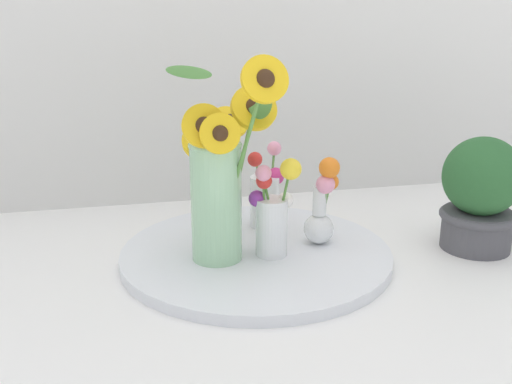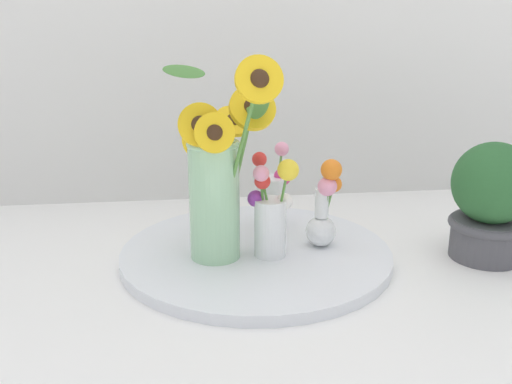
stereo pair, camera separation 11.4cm
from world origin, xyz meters
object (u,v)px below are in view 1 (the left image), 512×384
(vase_small_center, at_px, (273,214))
(potted_plant, at_px, (481,194))
(mason_jar_sunflowers, at_px, (220,180))
(vase_small_back, at_px, (266,194))
(vase_bulb_right, at_px, (322,207))
(serving_tray, at_px, (256,254))

(vase_small_center, distance_m, potted_plant, 0.43)
(mason_jar_sunflowers, relative_size, potted_plant, 1.67)
(potted_plant, bearing_deg, vase_small_back, 157.74)
(mason_jar_sunflowers, bearing_deg, vase_small_center, -4.29)
(vase_small_center, distance_m, vase_bulb_right, 0.12)
(serving_tray, xyz_separation_m, vase_small_center, (0.02, -0.03, 0.10))
(serving_tray, height_order, mason_jar_sunflowers, mason_jar_sunflowers)
(vase_bulb_right, relative_size, potted_plant, 0.77)
(vase_small_back, bearing_deg, potted_plant, -22.26)
(mason_jar_sunflowers, relative_size, vase_bulb_right, 2.17)
(mason_jar_sunflowers, height_order, vase_small_back, mason_jar_sunflowers)
(mason_jar_sunflowers, bearing_deg, serving_tray, 19.11)
(serving_tray, xyz_separation_m, vase_bulb_right, (0.14, 0.00, 0.09))
(vase_small_back, height_order, potted_plant, potted_plant)
(serving_tray, xyz_separation_m, vase_small_back, (0.05, 0.12, 0.08))
(vase_small_center, height_order, potted_plant, potted_plant)
(potted_plant, bearing_deg, vase_bulb_right, 171.88)
(vase_bulb_right, bearing_deg, mason_jar_sunflowers, -172.18)
(mason_jar_sunflowers, height_order, vase_bulb_right, mason_jar_sunflowers)
(serving_tray, bearing_deg, potted_plant, -5.30)
(potted_plant, bearing_deg, mason_jar_sunflowers, 178.17)
(vase_small_center, xyz_separation_m, potted_plant, (0.43, -0.01, 0.01))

